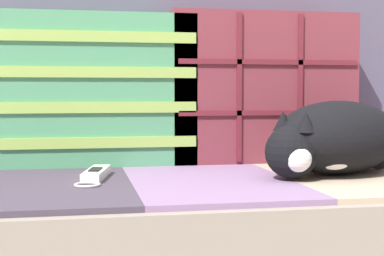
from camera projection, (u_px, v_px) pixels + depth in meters
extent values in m
cube|color=gray|center=(267.00, 225.00, 1.31)|extent=(1.95, 0.76, 0.22)
cube|color=#423847|center=(50.00, 179.00, 1.19)|extent=(0.31, 0.69, 0.01)
cube|color=gray|center=(200.00, 175.00, 1.25)|extent=(0.31, 0.69, 0.01)
cube|color=tan|center=(336.00, 171.00, 1.31)|extent=(0.31, 0.69, 0.01)
cube|color=#514C60|center=(231.00, 67.00, 1.60)|extent=(1.95, 0.14, 0.48)
cube|color=brown|center=(261.00, 88.00, 1.47)|extent=(0.46, 0.13, 0.37)
cube|color=maroon|center=(270.00, 113.00, 1.40)|extent=(0.44, 0.01, 0.01)
cube|color=maroon|center=(239.00, 87.00, 1.38)|extent=(0.01, 0.01, 0.35)
cube|color=maroon|center=(270.00, 62.00, 1.40)|extent=(0.44, 0.01, 0.01)
cube|color=maroon|center=(300.00, 88.00, 1.41)|extent=(0.01, 0.01, 0.35)
cube|color=#4C9366|center=(99.00, 90.00, 1.39)|extent=(0.45, 0.13, 0.35)
cube|color=#93B751|center=(100.00, 143.00, 1.33)|extent=(0.44, 0.01, 0.02)
cube|color=#93B751|center=(100.00, 107.00, 1.33)|extent=(0.44, 0.01, 0.02)
cube|color=#93B751|center=(99.00, 72.00, 1.32)|extent=(0.44, 0.01, 0.02)
cube|color=#93B751|center=(99.00, 36.00, 1.32)|extent=(0.44, 0.01, 0.02)
ellipsoid|color=black|center=(338.00, 137.00, 1.24)|extent=(0.39, 0.34, 0.15)
sphere|color=black|center=(294.00, 152.00, 1.15)|extent=(0.11, 0.11, 0.11)
sphere|color=white|center=(299.00, 157.00, 1.12)|extent=(0.06, 0.06, 0.06)
ellipsoid|color=white|center=(335.00, 152.00, 1.15)|extent=(0.10, 0.05, 0.07)
cylinder|color=black|center=(381.00, 158.00, 1.29)|extent=(0.11, 0.14, 0.03)
cone|color=black|center=(306.00, 122.00, 1.12)|extent=(0.04, 0.04, 0.04)
cone|color=black|center=(283.00, 121.00, 1.17)|extent=(0.04, 0.04, 0.04)
cube|color=white|center=(96.00, 174.00, 1.17)|extent=(0.07, 0.16, 0.02)
cube|color=black|center=(95.00, 169.00, 1.16)|extent=(0.03, 0.06, 0.00)
cube|color=black|center=(102.00, 169.00, 1.25)|extent=(0.03, 0.01, 0.02)
torus|color=silver|center=(87.00, 185.00, 1.08)|extent=(0.06, 0.06, 0.01)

